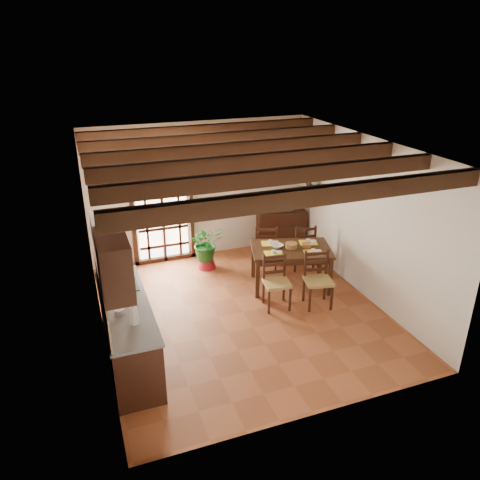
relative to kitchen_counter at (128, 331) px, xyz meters
name	(u,v)px	position (x,y,z in m)	size (l,w,h in m)	color
ground_plane	(243,312)	(1.96, 0.60, -0.47)	(5.00, 5.00, 0.00)	brown
room_shell	(243,211)	(1.96, 0.60, 1.34)	(4.52, 5.02, 2.81)	silver
ceiling_beams	(243,154)	(1.96, 0.60, 2.22)	(4.50, 4.34, 0.20)	black
french_door	(162,207)	(1.16, 3.05, 0.70)	(1.26, 0.11, 2.32)	white
kitchen_counter	(128,331)	(0.00, 0.00, 0.00)	(0.64, 2.25, 1.38)	black
upper_cabinet	(114,265)	(-0.12, -0.70, 1.38)	(0.35, 0.80, 0.70)	black
range_hood	(107,235)	(-0.09, 0.55, 1.26)	(0.38, 0.60, 0.54)	white
counter_items	(123,298)	(0.00, 0.09, 0.49)	(0.50, 1.43, 0.25)	black
dining_table	(291,253)	(3.10, 1.17, 0.20)	(1.61, 1.27, 0.77)	#351E11
chair_near_left	(276,291)	(2.56, 0.58, -0.18)	(0.48, 0.46, 0.93)	#AA8948
chair_near_right	(317,290)	(3.24, 0.38, -0.17)	(0.52, 0.50, 0.97)	#AA8948
chair_far_left	(266,255)	(2.97, 1.96, -0.17)	(0.59, 0.57, 0.97)	#AA8948
chair_far_right	(302,254)	(3.65, 1.76, -0.17)	(0.50, 0.48, 0.96)	#AA8948
table_setting	(291,246)	(3.10, 1.17, 0.34)	(1.03, 0.69, 0.10)	yellow
table_bowl	(277,246)	(2.88, 1.29, 0.32)	(0.22, 0.22, 0.05)	white
sideboard	(281,229)	(3.67, 2.83, -0.04)	(1.02, 0.46, 0.87)	black
crt_tv	(282,202)	(3.67, 2.82, 0.59)	(0.50, 0.48, 0.36)	black
fuse_box	(268,168)	(3.46, 3.08, 1.28)	(0.25, 0.03, 0.32)	white
plant_pot	(207,263)	(1.87, 2.41, -0.36)	(0.36, 0.36, 0.22)	maroon
potted_plant	(206,242)	(1.87, 2.41, 0.10)	(1.70, 1.46, 1.89)	#144C19
wall_shelf	(315,187)	(4.10, 2.20, 1.04)	(0.20, 0.42, 0.20)	black
shelf_vase	(315,180)	(4.10, 2.20, 1.18)	(0.15, 0.15, 0.15)	#B2BFB2
shelf_flowers	(316,170)	(4.10, 2.20, 1.38)	(0.14, 0.14, 0.36)	yellow
framed_picture	(320,160)	(4.18, 2.20, 1.58)	(0.03, 0.32, 0.32)	brown
pendant_lamp	(292,176)	(3.10, 1.27, 1.60)	(0.36, 0.36, 0.84)	black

